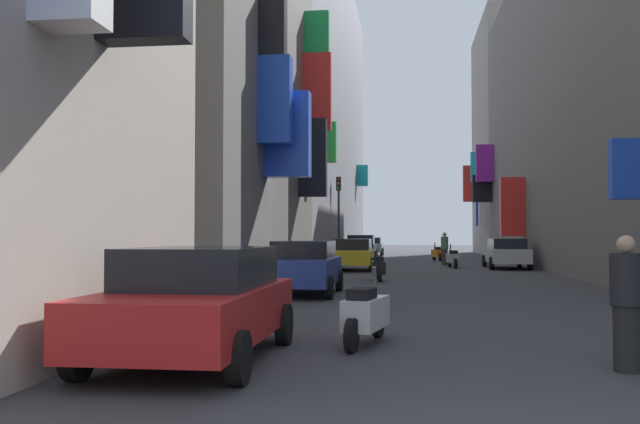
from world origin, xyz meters
The scene contains 19 objects.
ground_plane centered at (0.00, 30.00, 0.00)m, with size 140.00×140.00×0.00m, color #38383D.
building_left_mid_b centered at (-7.98, 13.80, 7.68)m, with size 7.29×5.60×15.39m.
building_left_mid_c centered at (-7.98, 20.90, 6.60)m, with size 7.12×8.58×13.20m.
building_left_far centered at (-8.00, 42.59, 10.17)m, with size 6.91×34.82×20.35m.
building_right_mid_a centered at (7.99, 30.70, 8.05)m, with size 7.36×33.04×16.10m.
building_right_mid_b centered at (7.99, 53.60, 9.43)m, with size 7.27×12.80×18.89m.
parked_car_yellow centered at (-3.42, 27.24, 0.75)m, with size 1.97×3.92×1.42m.
parked_car_red centered at (-3.71, 5.07, 0.77)m, with size 2.01×4.16×1.45m.
parked_car_silver centered at (3.69, 29.61, 0.75)m, with size 1.88×4.40×1.42m.
parked_car_blue centered at (-3.78, 14.72, 0.77)m, with size 1.89×3.93×1.45m.
parked_car_grey centered at (-3.72, 48.22, 0.74)m, with size 1.94×3.94×1.38m.
parked_car_green centered at (-3.86, 39.57, 0.82)m, with size 1.98×4.15×1.58m.
scooter_white centered at (-1.61, 6.52, 0.46)m, with size 0.67×1.96×1.13m.
scooter_silver centered at (1.21, 30.02, 0.46)m, with size 0.59×1.78×1.13m.
scooter_orange centered at (0.86, 38.74, 0.46)m, with size 0.70×1.86×1.13m.
scooter_black centered at (-1.99, 20.37, 0.46)m, with size 0.57×1.77×1.13m.
pedestrian_crossing centered at (1.59, 4.96, 0.80)m, with size 0.41×0.41×1.62m.
pedestrian_near_left centered at (0.98, 32.80, 0.87)m, with size 0.43×0.43×1.73m.
traffic_light_far_corner centered at (-4.64, 33.08, 3.20)m, with size 0.26×0.34×4.74m.
Camera 1 is at (-1.00, -3.53, 1.63)m, focal length 38.21 mm.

